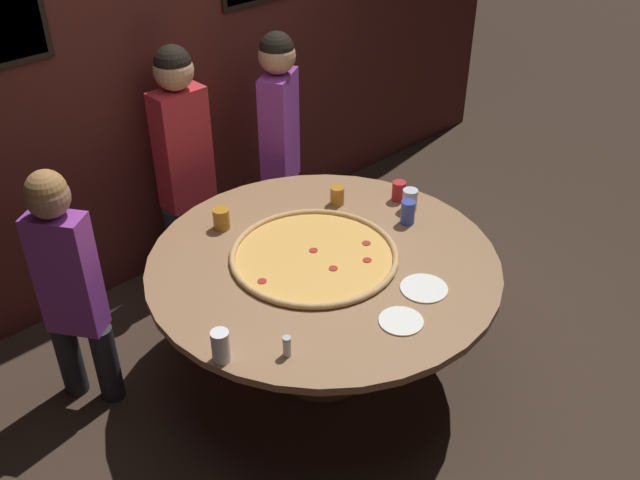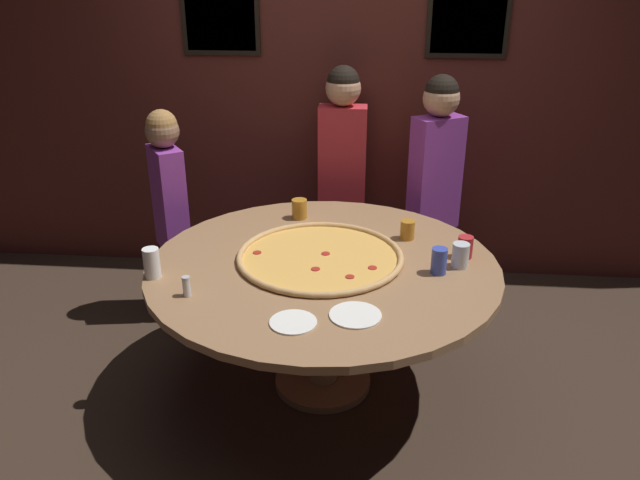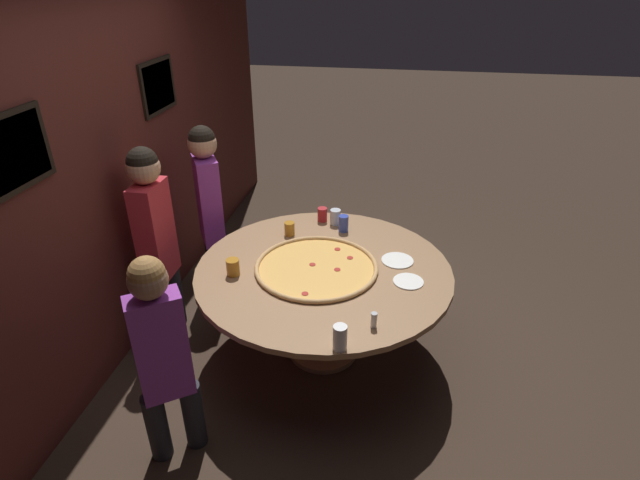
{
  "view_description": "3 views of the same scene",
  "coord_description": "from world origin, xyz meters",
  "px_view_note": "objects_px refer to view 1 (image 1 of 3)",
  "views": [
    {
      "loc": [
        -2.0,
        -2.09,
        2.81
      ],
      "look_at": [
        -0.08,
        -0.06,
        0.92
      ],
      "focal_mm": 40.0,
      "sensor_mm": 36.0,
      "label": 1
    },
    {
      "loc": [
        0.24,
        -2.8,
        2.12
      ],
      "look_at": [
        -0.03,
        0.11,
        0.82
      ],
      "focal_mm": 35.0,
      "sensor_mm": 36.0,
      "label": 2
    },
    {
      "loc": [
        -2.88,
        -0.48,
        2.56
      ],
      "look_at": [
        -0.01,
        0.02,
        0.96
      ],
      "focal_mm": 28.0,
      "sensor_mm": 36.0,
      "label": 3
    }
  ],
  "objects_px": {
    "diner_far_left": "(280,134)",
    "white_plate_near_front": "(424,288)",
    "drink_cup_beside_pizza": "(337,196)",
    "drink_cup_far_right": "(399,191)",
    "diner_far_right": "(68,279)",
    "white_plate_right_side": "(401,321)",
    "drink_cup_by_shaker": "(221,346)",
    "dining_table": "(323,278)",
    "condiment_shaker": "(287,346)",
    "drink_cup_front_edge": "(221,219)",
    "giant_pizza": "(314,255)",
    "drink_cup_far_left": "(408,212)",
    "drink_cup_centre_back": "(410,200)",
    "diner_side_left": "(183,154)"
  },
  "relations": [
    {
      "from": "giant_pizza",
      "to": "condiment_shaker",
      "type": "height_order",
      "value": "condiment_shaker"
    },
    {
      "from": "giant_pizza",
      "to": "white_plate_near_front",
      "type": "distance_m",
      "value": 0.58
    },
    {
      "from": "drink_cup_beside_pizza",
      "to": "drink_cup_centre_back",
      "type": "distance_m",
      "value": 0.4
    },
    {
      "from": "diner_far_left",
      "to": "white_plate_near_front",
      "type": "bearing_deg",
      "value": 43.12
    },
    {
      "from": "drink_cup_far_right",
      "to": "white_plate_right_side",
      "type": "relative_size",
      "value": 0.56
    },
    {
      "from": "drink_cup_far_right",
      "to": "white_plate_near_front",
      "type": "xyz_separation_m",
      "value": [
        -0.53,
        -0.63,
        -0.05
      ]
    },
    {
      "from": "drink_cup_by_shaker",
      "to": "diner_side_left",
      "type": "height_order",
      "value": "diner_side_left"
    },
    {
      "from": "drink_cup_far_right",
      "to": "diner_far_right",
      "type": "xyz_separation_m",
      "value": [
        -1.72,
        0.57,
        -0.04
      ]
    },
    {
      "from": "drink_cup_by_shaker",
      "to": "white_plate_near_front",
      "type": "bearing_deg",
      "value": -15.6
    },
    {
      "from": "drink_cup_beside_pizza",
      "to": "white_plate_right_side",
      "type": "relative_size",
      "value": 0.52
    },
    {
      "from": "drink_cup_far_left",
      "to": "drink_cup_centre_back",
      "type": "height_order",
      "value": "drink_cup_far_left"
    },
    {
      "from": "drink_cup_beside_pizza",
      "to": "drink_cup_far_right",
      "type": "distance_m",
      "value": 0.35
    },
    {
      "from": "drink_cup_far_right",
      "to": "giant_pizza",
      "type": "bearing_deg",
      "value": -173.41
    },
    {
      "from": "condiment_shaker",
      "to": "diner_far_left",
      "type": "xyz_separation_m",
      "value": [
        1.21,
        1.45,
        0.07
      ]
    },
    {
      "from": "drink_cup_front_edge",
      "to": "white_plate_near_front",
      "type": "xyz_separation_m",
      "value": [
        0.37,
        -1.08,
        -0.05
      ]
    },
    {
      "from": "dining_table",
      "to": "diner_side_left",
      "type": "height_order",
      "value": "diner_side_left"
    },
    {
      "from": "drink_cup_far_right",
      "to": "drink_cup_by_shaker",
      "type": "bearing_deg",
      "value": -166.74
    },
    {
      "from": "drink_cup_beside_pizza",
      "to": "white_plate_right_side",
      "type": "xyz_separation_m",
      "value": [
        -0.51,
        -0.92,
        -0.05
      ]
    },
    {
      "from": "diner_far_left",
      "to": "diner_far_right",
      "type": "height_order",
      "value": "diner_far_left"
    },
    {
      "from": "drink_cup_far_left",
      "to": "diner_far_left",
      "type": "height_order",
      "value": "diner_far_left"
    },
    {
      "from": "drink_cup_front_edge",
      "to": "drink_cup_far_left",
      "type": "distance_m",
      "value": 0.99
    },
    {
      "from": "dining_table",
      "to": "drink_cup_far_right",
      "type": "height_order",
      "value": "drink_cup_far_right"
    },
    {
      "from": "drink_cup_beside_pizza",
      "to": "condiment_shaker",
      "type": "relative_size",
      "value": 1.08
    },
    {
      "from": "dining_table",
      "to": "drink_cup_by_shaker",
      "type": "relative_size",
      "value": 11.92
    },
    {
      "from": "white_plate_near_front",
      "to": "condiment_shaker",
      "type": "bearing_deg",
      "value": 172.03
    },
    {
      "from": "white_plate_right_side",
      "to": "diner_far_right",
      "type": "distance_m",
      "value": 1.59
    },
    {
      "from": "drink_cup_beside_pizza",
      "to": "drink_cup_far_right",
      "type": "height_order",
      "value": "drink_cup_far_right"
    },
    {
      "from": "diner_far_right",
      "to": "drink_cup_far_right",
      "type": "bearing_deg",
      "value": -143.33
    },
    {
      "from": "drink_cup_front_edge",
      "to": "diner_far_left",
      "type": "xyz_separation_m",
      "value": [
        0.82,
        0.48,
        0.06
      ]
    },
    {
      "from": "drink_cup_front_edge",
      "to": "drink_cup_centre_back",
      "type": "xyz_separation_m",
      "value": [
        0.87,
        -0.56,
        0.0
      ]
    },
    {
      "from": "dining_table",
      "to": "white_plate_near_front",
      "type": "bearing_deg",
      "value": -70.08
    },
    {
      "from": "drink_cup_front_edge",
      "to": "drink_cup_centre_back",
      "type": "bearing_deg",
      "value": -33.1
    },
    {
      "from": "white_plate_right_side",
      "to": "condiment_shaker",
      "type": "height_order",
      "value": "condiment_shaker"
    },
    {
      "from": "dining_table",
      "to": "drink_cup_front_edge",
      "type": "relative_size",
      "value": 15.38
    },
    {
      "from": "giant_pizza",
      "to": "drink_cup_beside_pizza",
      "type": "height_order",
      "value": "drink_cup_beside_pizza"
    },
    {
      "from": "condiment_shaker",
      "to": "drink_cup_front_edge",
      "type": "bearing_deg",
      "value": 67.97
    },
    {
      "from": "white_plate_near_front",
      "to": "white_plate_right_side",
      "type": "bearing_deg",
      "value": -162.48
    },
    {
      "from": "drink_cup_far_left",
      "to": "drink_cup_centre_back",
      "type": "bearing_deg",
      "value": 35.99
    },
    {
      "from": "drink_cup_far_right",
      "to": "drink_cup_by_shaker",
      "type": "distance_m",
      "value": 1.55
    },
    {
      "from": "white_plate_near_front",
      "to": "condiment_shaker",
      "type": "xyz_separation_m",
      "value": [
        -0.76,
        0.11,
        0.05
      ]
    },
    {
      "from": "diner_far_left",
      "to": "giant_pizza",
      "type": "bearing_deg",
      "value": 26.55
    },
    {
      "from": "drink_cup_far_right",
      "to": "white_plate_near_front",
      "type": "distance_m",
      "value": 0.83
    },
    {
      "from": "drink_cup_by_shaker",
      "to": "diner_far_right",
      "type": "height_order",
      "value": "diner_far_right"
    },
    {
      "from": "drink_cup_beside_pizza",
      "to": "drink_cup_far_right",
      "type": "xyz_separation_m",
      "value": [
        0.28,
        -0.21,
        0.0
      ]
    },
    {
      "from": "drink_cup_centre_back",
      "to": "condiment_shaker",
      "type": "xyz_separation_m",
      "value": [
        -1.26,
        -0.41,
        -0.01
      ]
    },
    {
      "from": "drink_cup_beside_pizza",
      "to": "drink_cup_far_left",
      "type": "relative_size",
      "value": 0.8
    },
    {
      "from": "dining_table",
      "to": "drink_cup_far_right",
      "type": "bearing_deg",
      "value": 10.42
    },
    {
      "from": "dining_table",
      "to": "white_plate_right_side",
      "type": "bearing_deg",
      "value": -97.52
    },
    {
      "from": "dining_table",
      "to": "condiment_shaker",
      "type": "distance_m",
      "value": 0.72
    },
    {
      "from": "diner_far_left",
      "to": "diner_side_left",
      "type": "bearing_deg",
      "value": -46.69
    }
  ]
}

